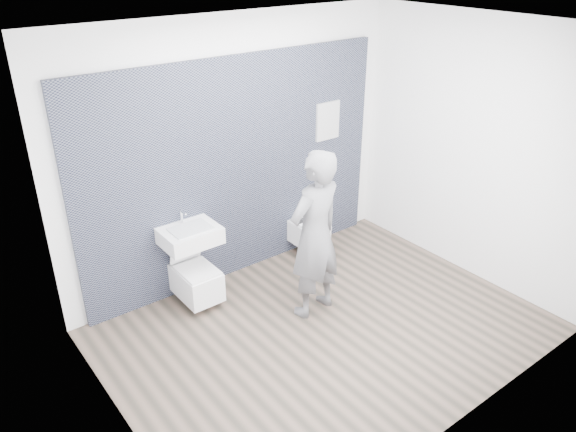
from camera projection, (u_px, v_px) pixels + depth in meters
ground at (326, 330)px, 5.44m from camera, size 4.00×4.00×0.00m
room_shell at (332, 162)px, 4.67m from camera, size 4.00×4.00×4.00m
tile_wall at (242, 267)px, 6.49m from camera, size 3.60×0.06×2.40m
washbasin at (190, 235)px, 5.57m from camera, size 0.56×0.42×0.42m
toilet_square at (196, 280)px, 5.76m from camera, size 0.37×0.53×0.70m
toilet_rounded at (312, 234)px, 6.57m from camera, size 0.32×0.54×0.30m
info_placard at (324, 238)px, 7.12m from camera, size 0.33×0.03×0.44m
visitor at (315, 235)px, 5.37m from camera, size 0.67×0.49×1.72m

